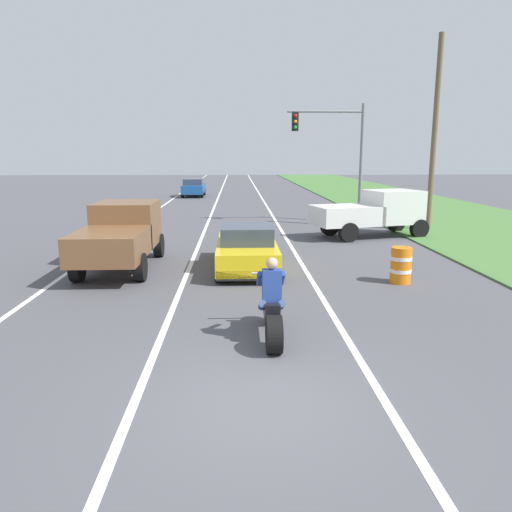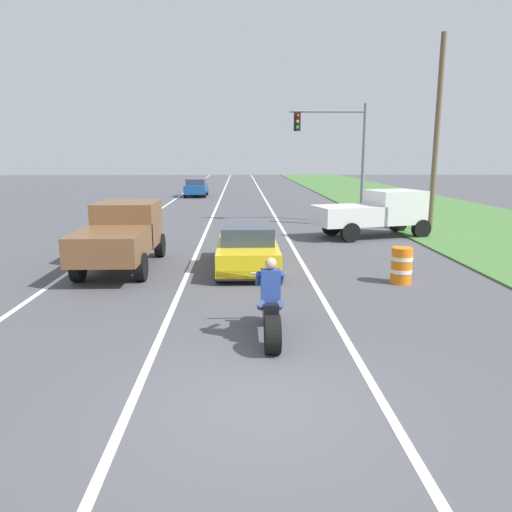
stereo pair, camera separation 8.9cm
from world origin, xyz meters
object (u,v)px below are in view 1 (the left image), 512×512
object	(u,v)px
sports_car_yellow	(247,249)
traffic_light_mast_near	(339,145)
construction_barrel_nearest	(401,265)
distant_car_far_ahead	(194,187)
motorcycle_with_rider	(272,311)
pickup_truck_right_shoulder_white	(373,211)
pickup_truck_left_lane_brown	(121,233)

from	to	relation	value
sports_car_yellow	traffic_light_mast_near	xyz separation A→B (m)	(4.95, 10.36, 3.32)
sports_car_yellow	construction_barrel_nearest	xyz separation A→B (m)	(4.20, -1.87, -0.13)
sports_car_yellow	distant_car_far_ahead	distance (m)	27.06
traffic_light_mast_near	distant_car_far_ahead	world-z (taller)	traffic_light_mast_near
motorcycle_with_rider	traffic_light_mast_near	world-z (taller)	traffic_light_mast_near
construction_barrel_nearest	distant_car_far_ahead	world-z (taller)	distant_car_far_ahead
motorcycle_with_rider	traffic_light_mast_near	xyz separation A→B (m)	(4.61, 16.32, 3.36)
pickup_truck_right_shoulder_white	motorcycle_with_rider	bearing A→B (deg)	-113.98
sports_car_yellow	traffic_light_mast_near	distance (m)	11.95
pickup_truck_left_lane_brown	traffic_light_mast_near	bearing A→B (deg)	48.91
construction_barrel_nearest	distant_car_far_ahead	xyz separation A→B (m)	(-8.11, 28.65, 0.27)
pickup_truck_left_lane_brown	construction_barrel_nearest	world-z (taller)	pickup_truck_left_lane_brown
construction_barrel_nearest	distant_car_far_ahead	bearing A→B (deg)	105.80
pickup_truck_left_lane_brown	pickup_truck_right_shoulder_white	size ratio (longest dim) A/B	0.93
pickup_truck_right_shoulder_white	traffic_light_mast_near	bearing A→B (deg)	97.69
pickup_truck_left_lane_brown	pickup_truck_right_shoulder_white	world-z (taller)	same
pickup_truck_left_lane_brown	distant_car_far_ahead	xyz separation A→B (m)	(-0.02, 26.55, -0.33)
pickup_truck_right_shoulder_white	construction_barrel_nearest	bearing A→B (deg)	-100.11
traffic_light_mast_near	pickup_truck_right_shoulder_white	bearing A→B (deg)	-82.31
sports_car_yellow	pickup_truck_left_lane_brown	xyz separation A→B (m)	(-3.88, 0.23, 0.48)
sports_car_yellow	construction_barrel_nearest	world-z (taller)	sports_car_yellow
motorcycle_with_rider	construction_barrel_nearest	xyz separation A→B (m)	(3.86, 4.09, -0.09)
pickup_truck_left_lane_brown	sports_car_yellow	bearing A→B (deg)	-3.36
motorcycle_with_rider	pickup_truck_right_shoulder_white	size ratio (longest dim) A/B	0.43
traffic_light_mast_near	distant_car_far_ahead	distance (m)	18.93
motorcycle_with_rider	construction_barrel_nearest	distance (m)	5.63
pickup_truck_left_lane_brown	distant_car_far_ahead	world-z (taller)	pickup_truck_left_lane_brown
motorcycle_with_rider	pickup_truck_right_shoulder_white	distance (m)	12.88
sports_car_yellow	distant_car_far_ahead	bearing A→B (deg)	98.30
sports_car_yellow	pickup_truck_left_lane_brown	distance (m)	3.92
pickup_truck_right_shoulder_white	traffic_light_mast_near	distance (m)	5.41
motorcycle_with_rider	pickup_truck_left_lane_brown	size ratio (longest dim) A/B	0.46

